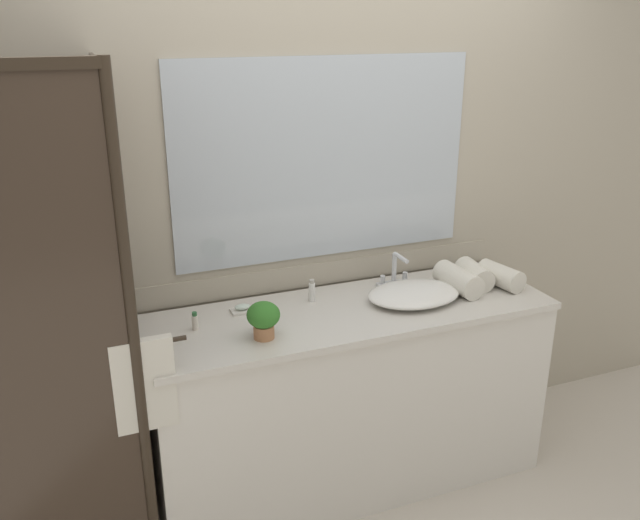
% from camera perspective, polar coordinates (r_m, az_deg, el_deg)
% --- Properties ---
extents(ground_plane, '(8.00, 8.00, 0.00)m').
position_cam_1_polar(ground_plane, '(3.40, 2.47, -18.14)').
color(ground_plane, beige).
extents(wall_back_with_mirror, '(4.40, 0.06, 2.60)m').
position_cam_1_polar(wall_back_with_mirror, '(3.09, 0.20, 5.10)').
color(wall_back_with_mirror, '#B2A893').
rests_on(wall_back_with_mirror, ground_plane).
extents(vanity_cabinet, '(1.80, 0.58, 0.90)m').
position_cam_1_polar(vanity_cabinet, '(3.15, 2.52, -11.61)').
color(vanity_cabinet, silver).
rests_on(vanity_cabinet, ground_plane).
extents(shower_enclosure, '(1.20, 0.59, 2.00)m').
position_cam_1_polar(shower_enclosure, '(2.49, -23.20, -7.56)').
color(shower_enclosure, '#2D2319').
rests_on(shower_enclosure, ground_plane).
extents(sink_basin, '(0.43, 0.32, 0.06)m').
position_cam_1_polar(sink_basin, '(3.03, 8.02, -2.88)').
color(sink_basin, white).
rests_on(sink_basin, vanity_cabinet).
extents(faucet, '(0.17, 0.14, 0.17)m').
position_cam_1_polar(faucet, '(3.17, 6.42, -1.28)').
color(faucet, silver).
rests_on(faucet, vanity_cabinet).
extents(potted_plant, '(0.13, 0.13, 0.15)m').
position_cam_1_polar(potted_plant, '(2.65, -4.85, -4.94)').
color(potted_plant, '#B77A51').
rests_on(potted_plant, vanity_cabinet).
extents(soap_dish, '(0.10, 0.07, 0.04)m').
position_cam_1_polar(soap_dish, '(2.91, -6.65, -4.18)').
color(soap_dish, silver).
rests_on(soap_dish, vanity_cabinet).
extents(amenity_bottle_conditioner, '(0.03, 0.03, 0.10)m').
position_cam_1_polar(amenity_bottle_conditioner, '(2.99, -0.70, -2.68)').
color(amenity_bottle_conditioner, white).
rests_on(amenity_bottle_conditioner, vanity_cabinet).
extents(amenity_bottle_shampoo, '(0.03, 0.03, 0.08)m').
position_cam_1_polar(amenity_bottle_shampoo, '(2.77, -10.64, -5.19)').
color(amenity_bottle_shampoo, silver).
rests_on(amenity_bottle_shampoo, vanity_cabinet).
extents(rolled_towel_near_edge, '(0.15, 0.24, 0.11)m').
position_cam_1_polar(rolled_towel_near_edge, '(3.26, 15.18, -1.32)').
color(rolled_towel_near_edge, silver).
rests_on(rolled_towel_near_edge, vanity_cabinet).
extents(rolled_towel_middle, '(0.13, 0.22, 0.11)m').
position_cam_1_polar(rolled_towel_middle, '(3.24, 13.03, -1.21)').
color(rolled_towel_middle, silver).
rests_on(rolled_towel_middle, vanity_cabinet).
extents(rolled_towel_far_edge, '(0.13, 0.26, 0.11)m').
position_cam_1_polar(rolled_towel_far_edge, '(3.15, 11.74, -1.68)').
color(rolled_towel_far_edge, silver).
rests_on(rolled_towel_far_edge, vanity_cabinet).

